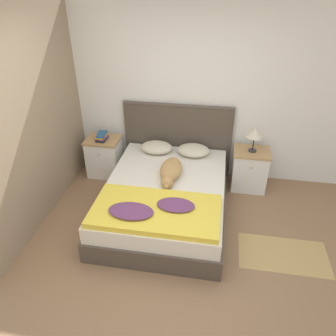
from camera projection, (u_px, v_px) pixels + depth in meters
ground_plane at (160, 271)px, 3.55m from camera, size 16.00×16.00×0.00m
wall_back at (187, 93)px, 4.67m from camera, size 9.00×0.06×2.55m
wall_side_left at (41, 115)px, 4.01m from camera, size 0.06×3.10×2.55m
bed at (165, 198)px, 4.29m from camera, size 1.55×2.07×0.47m
headboard at (177, 138)px, 4.99m from camera, size 1.63×0.06×1.14m
nightstand_left at (105, 157)px, 5.08m from camera, size 0.51×0.43×0.61m
nightstand_right at (249, 169)px, 4.76m from camera, size 0.51×0.43×0.61m
pillow_left at (157, 147)px, 4.84m from camera, size 0.47×0.36×0.14m
pillow_right at (193, 150)px, 4.76m from camera, size 0.47×0.36×0.14m
quilt at (155, 210)px, 3.63m from camera, size 1.43×0.76×0.12m
dog at (171, 171)px, 4.26m from camera, size 0.28×0.76×0.18m
book_stack at (102, 136)px, 4.88m from camera, size 0.16×0.24×0.10m
table_lamp at (255, 133)px, 4.45m from camera, size 0.22×0.22×0.35m
rug at (283, 254)px, 3.76m from camera, size 1.00×0.56×0.00m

